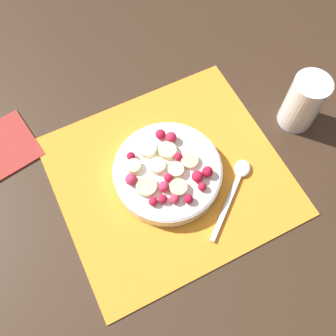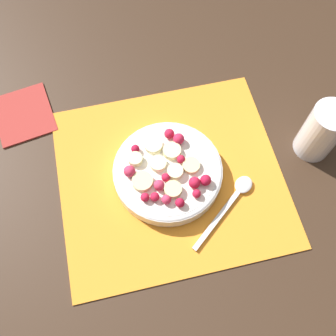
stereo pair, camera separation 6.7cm
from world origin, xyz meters
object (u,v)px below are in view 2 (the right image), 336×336
drinking_glass (321,130)px  fruit_bowl (168,172)px  napkin (23,114)px  spoon (234,197)px

drinking_glass → fruit_bowl: bearing=-179.0°
drinking_glass → napkin: size_ratio=0.83×
drinking_glass → napkin: (-0.54, 0.20, -0.06)m
fruit_bowl → spoon: bearing=-31.6°
spoon → drinking_glass: 0.20m
drinking_glass → spoon: bearing=-158.1°
spoon → drinking_glass: bearing=-16.8°
spoon → napkin: (-0.37, 0.27, -0.01)m
drinking_glass → napkin: drinking_glass is taller
napkin → spoon: bearing=-36.5°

